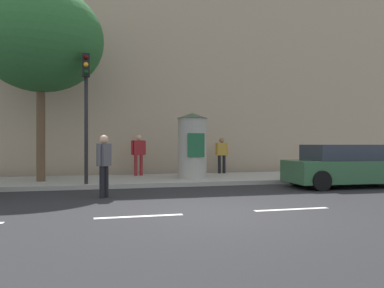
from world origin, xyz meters
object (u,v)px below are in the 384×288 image
pedestrian_near_pole (104,161)px  street_tree (41,40)px  pedestrian_tallest (138,151)px  pedestrian_with_bag (222,153)px  traffic_light (86,97)px  poster_column (192,145)px  parked_car_blue (345,167)px

pedestrian_near_pole → street_tree: bearing=119.5°
pedestrian_tallest → pedestrian_with_bag: bearing=4.5°
traffic_light → street_tree: 3.04m
poster_column → pedestrian_near_pole: size_ratio=1.47×
poster_column → street_tree: 6.69m
parked_car_blue → poster_column: bearing=146.3°
street_tree → pedestrian_near_pole: 5.96m
pedestrian_near_pole → pedestrian_with_bag: (5.29, 5.56, 0.08)m
poster_column → pedestrian_tallest: bearing=140.1°
street_tree → pedestrian_tallest: size_ratio=4.05×
parked_car_blue → pedestrian_tallest: bearing=144.4°
parked_car_blue → traffic_light: bearing=169.2°
poster_column → pedestrian_with_bag: size_ratio=1.58×
pedestrian_near_pole → traffic_light: bearing=103.0°
pedestrian_tallest → pedestrian_with_bag: (3.76, 0.30, -0.08)m
traffic_light → pedestrian_near_pole: 3.06m
pedestrian_with_bag → poster_column: bearing=-134.2°
street_tree → pedestrian_tallest: 5.63m
street_tree → pedestrian_with_bag: bearing=14.1°
street_tree → poster_column: bearing=-0.4°
traffic_light → parked_car_blue: (8.56, -1.64, -2.33)m
street_tree → pedestrian_tallest: (3.63, 1.56, -4.01)m
street_tree → parked_car_blue: (10.14, -3.10, -4.48)m
pedestrian_near_pole → parked_car_blue: pedestrian_near_pole is taller
parked_car_blue → pedestrian_near_pole: bearing=-175.7°
poster_column → street_tree: street_tree is taller
street_tree → pedestrian_near_pole: street_tree is taller
street_tree → pedestrian_with_bag: street_tree is taller
poster_column → pedestrian_near_pole: poster_column is taller
street_tree → pedestrian_near_pole: size_ratio=4.01×
traffic_light → pedestrian_with_bag: bearing=29.8°
pedestrian_with_bag → parked_car_blue: (2.75, -4.96, -0.38)m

